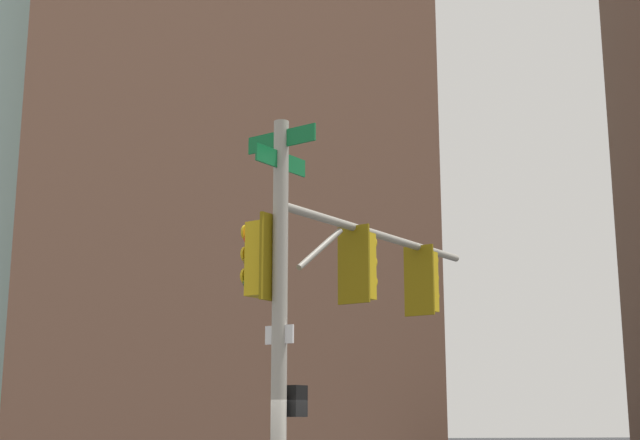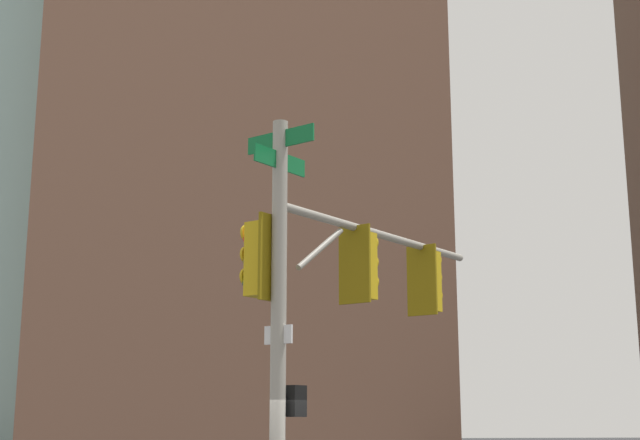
% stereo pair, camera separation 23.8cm
% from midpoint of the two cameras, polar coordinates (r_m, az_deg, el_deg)
% --- Properties ---
extents(signal_pole_assembly, '(4.07, 4.05, 6.21)m').
position_cam_midpoint_polar(signal_pole_assembly, '(13.00, 0.33, -4.46)').
color(signal_pole_assembly, '#9E998C').
rests_on(signal_pole_assembly, ground_plane).
extents(building_brick_nearside, '(23.08, 14.00, 40.06)m').
position_cam_midpoint_polar(building_brick_nearside, '(58.03, -5.72, 5.51)').
color(building_brick_nearside, '#845B47').
rests_on(building_brick_nearside, ground_plane).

